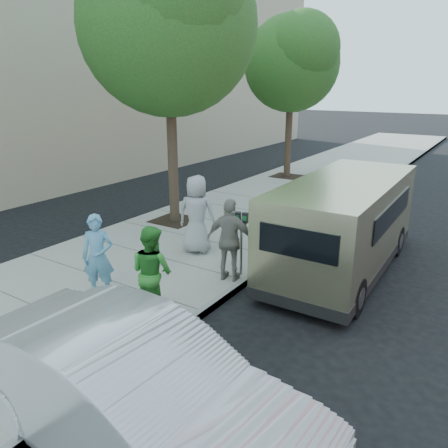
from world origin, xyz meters
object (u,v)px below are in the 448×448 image
at_px(sedan, 135,395).
at_px(person_gray_shirt, 197,214).
at_px(tree_near, 169,18).
at_px(parking_meter, 241,230).
at_px(person_green_shirt, 152,272).
at_px(person_striped_polo, 230,240).
at_px(van, 345,223).
at_px(person_officer, 98,257).
at_px(tree_far, 293,59).

bearing_deg(sedan, person_gray_shirt, 31.39).
height_order(tree_near, parking_meter, tree_near).
distance_m(person_green_shirt, person_striped_polo, 1.95).
xyz_separation_m(van, person_officer, (-3.27, -3.99, -0.14)).
distance_m(tree_near, tree_far, 7.63).
xyz_separation_m(parking_meter, person_gray_shirt, (-1.53, 0.55, -0.06)).
distance_m(tree_near, person_gray_shirt, 5.16).
bearing_deg(tree_near, person_gray_shirt, -39.76).
bearing_deg(parking_meter, person_striped_polo, -108.65).
relative_size(van, person_green_shirt, 3.46).
height_order(parking_meter, person_gray_shirt, person_gray_shirt).
height_order(van, person_striped_polo, van).
bearing_deg(person_green_shirt, person_officer, 4.66).
distance_m(tree_near, person_green_shirt, 7.12).
bearing_deg(tree_far, person_officer, -81.46).
height_order(parking_meter, person_striped_polo, person_striped_polo).
distance_m(tree_far, person_officer, 12.82).
bearing_deg(person_officer, person_green_shirt, -32.22).
distance_m(person_officer, person_striped_polo, 2.54).
bearing_deg(sedan, parking_meter, 18.29).
bearing_deg(sedan, van, -0.57).
bearing_deg(van, person_officer, -130.14).
relative_size(tree_far, person_striped_polo, 3.85).
bearing_deg(person_striped_polo, van, -141.48).
bearing_deg(van, person_striped_polo, -129.14).
distance_m(tree_near, van, 6.78).
distance_m(parking_meter, person_officer, 2.84).
distance_m(sedan, person_gray_shirt, 5.78).
relative_size(tree_near, parking_meter, 5.58).
bearing_deg(person_gray_shirt, person_officer, 68.97).
xyz_separation_m(tree_near, person_green_shirt, (3.12, -4.46, -4.59)).
xyz_separation_m(person_gray_shirt, person_striped_polo, (1.48, -0.89, -0.08)).
bearing_deg(person_gray_shirt, person_striped_polo, 131.24).
height_order(tree_near, sedan, tree_near).
bearing_deg(person_officer, van, 18.07).
height_order(van, person_green_shirt, van).
xyz_separation_m(parking_meter, sedan, (1.33, -4.46, -0.37)).
relative_size(sedan, person_striped_polo, 2.71).
xyz_separation_m(person_green_shirt, person_striped_polo, (0.34, 1.92, 0.04)).
height_order(tree_near, van, tree_near).
bearing_deg(parking_meter, person_officer, -136.91).
xyz_separation_m(sedan, person_officer, (-3.02, 2.19, 0.19)).
bearing_deg(tree_near, person_officer, -67.92).
distance_m(parking_meter, van, 2.33).
relative_size(tree_near, person_striped_polo, 4.46).
bearing_deg(van, tree_near, 173.81).
relative_size(person_officer, person_green_shirt, 0.99).
height_order(tree_far, van, tree_far).
xyz_separation_m(person_officer, person_gray_shirt, (0.16, 2.82, 0.12)).
xyz_separation_m(tree_far, van, (5.08, -8.07, -3.80)).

